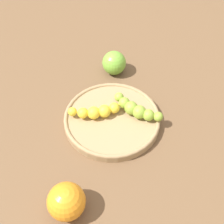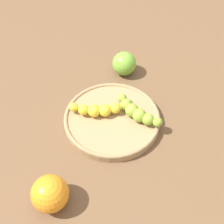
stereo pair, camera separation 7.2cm
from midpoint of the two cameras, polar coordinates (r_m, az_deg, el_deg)
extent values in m
plane|color=brown|center=(0.75, 2.75, -2.04)|extent=(2.40, 2.40, 0.00)
cylinder|color=#A08259|center=(0.75, 2.77, -1.61)|extent=(0.24, 0.24, 0.02)
torus|color=#A08259|center=(0.74, 2.80, -1.17)|extent=(0.24, 0.24, 0.01)
sphere|color=yellow|center=(0.74, -4.58, 0.77)|extent=(0.02, 0.02, 0.02)
sphere|color=yellow|center=(0.73, -2.67, 0.28)|extent=(0.03, 0.03, 0.03)
sphere|color=yellow|center=(0.73, -0.62, 0.08)|extent=(0.03, 0.03, 0.03)
sphere|color=yellow|center=(0.73, 1.44, 0.18)|extent=(0.03, 0.03, 0.03)
sphere|color=yellow|center=(0.74, 3.42, 0.57)|extent=(0.03, 0.03, 0.03)
sphere|color=yellow|center=(0.75, 5.21, 1.23)|extent=(0.02, 0.02, 0.02)
sphere|color=#8CAD38|center=(0.76, 4.68, 2.52)|extent=(0.02, 0.02, 0.02)
sphere|color=#8CAD38|center=(0.74, 5.50, 1.31)|extent=(0.03, 0.03, 0.03)
sphere|color=#8CAD38|center=(0.73, 6.65, 0.19)|extent=(0.03, 0.03, 0.03)
sphere|color=#8CAD38|center=(0.73, 8.08, -0.79)|extent=(0.03, 0.03, 0.03)
sphere|color=#8CAD38|center=(0.72, 9.74, -1.55)|extent=(0.03, 0.03, 0.03)
sphere|color=#8CAD38|center=(0.72, 11.54, -2.07)|extent=(0.02, 0.02, 0.02)
sphere|color=#72B238|center=(0.86, 4.79, 9.07)|extent=(0.07, 0.07, 0.07)
sphere|color=orange|center=(0.61, -8.36, -15.38)|extent=(0.08, 0.08, 0.08)
camera|label=1|loc=(0.04, -87.13, 3.35)|focal=47.92mm
camera|label=2|loc=(0.04, 92.87, -3.35)|focal=47.92mm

